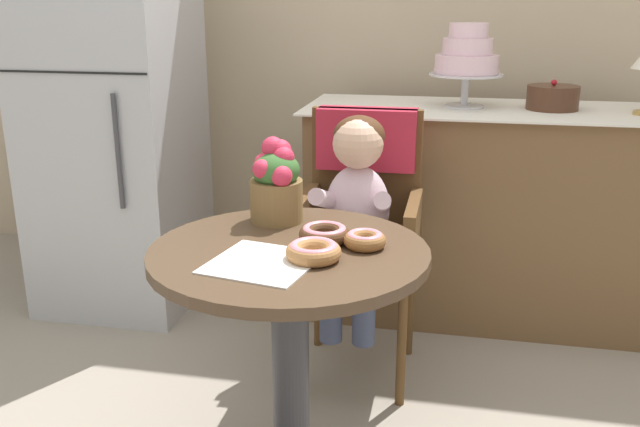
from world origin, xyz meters
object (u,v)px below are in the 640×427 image
(wicker_chair, at_px, (362,200))
(donut_front, at_px, (324,233))
(round_layer_cake, at_px, (553,98))
(donut_mid, at_px, (313,251))
(flower_vase, at_px, (276,182))
(seated_child, at_px, (356,201))
(tiered_cake_stand, at_px, (467,57))
(cafe_table, at_px, (290,323))
(refrigerator, at_px, (113,116))
(donut_side, at_px, (365,239))

(wicker_chair, bearing_deg, donut_front, -94.50)
(wicker_chair, relative_size, round_layer_cake, 4.63)
(donut_mid, distance_m, flower_vase, 0.34)
(wicker_chair, xyz_separation_m, donut_front, (-0.00, -0.69, 0.10))
(seated_child, xyz_separation_m, donut_front, (-0.00, -0.53, 0.07))
(seated_child, distance_m, tiered_cake_stand, 0.89)
(seated_child, xyz_separation_m, round_layer_cake, (0.69, 0.72, 0.27))
(donut_front, height_order, tiered_cake_stand, tiered_cake_stand)
(cafe_table, bearing_deg, refrigerator, 133.67)
(donut_mid, xyz_separation_m, donut_side, (0.11, 0.11, -0.00))
(donut_side, distance_m, flower_vase, 0.34)
(flower_vase, bearing_deg, cafe_table, -67.15)
(tiered_cake_stand, bearing_deg, donut_front, -105.48)
(seated_child, relative_size, donut_side, 6.65)
(donut_side, relative_size, round_layer_cake, 0.53)
(seated_child, distance_m, donut_mid, 0.67)
(wicker_chair, distance_m, donut_front, 0.69)
(donut_side, bearing_deg, round_layer_cake, 65.49)
(flower_vase, xyz_separation_m, refrigerator, (-0.96, 0.89, 0.01))
(seated_child, distance_m, refrigerator, 1.25)
(donut_front, bearing_deg, seated_child, 89.67)
(donut_side, height_order, refrigerator, refrigerator)
(seated_child, bearing_deg, round_layer_cake, 46.36)
(wicker_chair, height_order, flower_vase, flower_vase)
(donut_mid, bearing_deg, donut_front, 90.10)
(cafe_table, height_order, donut_mid, donut_mid)
(donut_side, bearing_deg, refrigerator, 139.53)
(wicker_chair, height_order, round_layer_cake, round_layer_cake)
(cafe_table, distance_m, round_layer_cake, 1.59)
(donut_front, relative_size, donut_side, 1.22)
(donut_front, xyz_separation_m, donut_mid, (0.00, -0.14, 0.00))
(wicker_chair, relative_size, refrigerator, 0.56)
(donut_side, relative_size, tiered_cake_stand, 0.32)
(donut_front, bearing_deg, flower_vase, 138.92)
(flower_vase, xyz_separation_m, round_layer_cake, (0.86, 1.10, 0.11))
(flower_vase, height_order, tiered_cake_stand, tiered_cake_stand)
(donut_mid, height_order, donut_side, donut_mid)
(cafe_table, xyz_separation_m, wicker_chair, (0.08, 0.75, 0.13))
(flower_vase, bearing_deg, wicker_chair, 72.38)
(donut_front, relative_size, flower_vase, 0.55)
(seated_child, height_order, donut_mid, seated_child)
(donut_mid, distance_m, round_layer_cake, 1.56)
(cafe_table, xyz_separation_m, donut_side, (0.19, 0.04, 0.23))
(cafe_table, height_order, wicker_chair, wicker_chair)
(seated_child, height_order, donut_side, seated_child)
(cafe_table, height_order, donut_side, donut_side)
(cafe_table, bearing_deg, round_layer_cake, 59.71)
(wicker_chair, distance_m, seated_child, 0.16)
(cafe_table, relative_size, donut_side, 6.59)
(wicker_chair, bearing_deg, seated_child, -94.25)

